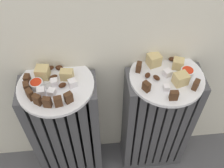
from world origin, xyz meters
The scene contains 36 objects.
radiator_left centered at (-0.19, 0.28, 0.28)m, with size 0.28×0.14×0.57m.
radiator_right centered at (0.19, 0.28, 0.28)m, with size 0.28×0.14×0.57m.
plate_left centered at (-0.19, 0.28, 0.58)m, with size 0.26×0.26×0.01m, color white.
plate_right centered at (0.19, 0.28, 0.58)m, with size 0.26×0.26×0.01m, color white.
dark_cake_slice_left_0 centered at (-0.28, 0.29, 0.61)m, with size 0.03×0.02×0.04m, color #472B19.
dark_cake_slice_left_1 centered at (-0.28, 0.26, 0.61)m, with size 0.03×0.02×0.04m, color #472B19.
dark_cake_slice_left_2 centered at (-0.27, 0.23, 0.61)m, with size 0.03×0.02×0.04m, color #472B19.
dark_cake_slice_left_3 centered at (-0.24, 0.20, 0.61)m, with size 0.03×0.02×0.04m, color #472B19.
dark_cake_slice_left_4 centered at (-0.21, 0.19, 0.61)m, with size 0.03×0.02×0.04m, color #472B19.
dark_cake_slice_left_5 centered at (-0.18, 0.19, 0.61)m, with size 0.03×0.02×0.04m, color #472B19.
dark_cake_slice_left_6 centered at (-0.14, 0.20, 0.61)m, with size 0.03×0.02×0.04m, color #472B19.
marble_cake_slice_left_0 centered at (-0.15, 0.30, 0.60)m, with size 0.04×0.03×0.04m, color tan.
marble_cake_slice_left_1 centered at (-0.23, 0.32, 0.61)m, with size 0.04×0.04×0.04m, color tan.
turkish_delight_left_0 centered at (-0.20, 0.24, 0.60)m, with size 0.02×0.02×0.02m, color white.
turkish_delight_left_1 centered at (-0.23, 0.24, 0.60)m, with size 0.02×0.02×0.02m, color white.
turkish_delight_left_2 centered at (-0.19, 0.28, 0.60)m, with size 0.02×0.02×0.02m, color white.
turkish_delight_left_3 centered at (-0.13, 0.27, 0.60)m, with size 0.02×0.02×0.02m, color white.
medjool_date_left_0 centered at (-0.21, 0.35, 0.59)m, with size 0.03×0.01×0.02m, color #3D1E0F.
medjool_date_left_1 centered at (-0.18, 0.35, 0.59)m, with size 0.03×0.02×0.01m, color #3D1E0F.
medjool_date_left_2 centered at (-0.20, 0.31, 0.59)m, with size 0.03×0.01×0.02m, color #3D1E0F.
medjool_date_left_3 centered at (-0.17, 0.27, 0.59)m, with size 0.03×0.02×0.02m, color #3D1E0F.
jam_bowl_left centered at (-0.25, 0.28, 0.60)m, with size 0.05×0.05×0.02m.
dark_cake_slice_right_0 centered at (0.10, 0.32, 0.60)m, with size 0.03×0.02×0.04m, color #472B19.
dark_cake_slice_right_1 centered at (0.11, 0.23, 0.60)m, with size 0.03×0.02×0.04m, color #472B19.
dark_cake_slice_right_2 centered at (0.19, 0.18, 0.60)m, with size 0.03×0.02×0.04m, color #472B19.
dark_cake_slice_right_3 centered at (0.27, 0.22, 0.60)m, with size 0.03×0.02×0.04m, color #472B19.
marble_cake_slice_right_0 centered at (0.24, 0.32, 0.60)m, with size 0.04×0.03×0.04m, color tan.
marble_cake_slice_right_1 centered at (0.23, 0.24, 0.61)m, with size 0.05×0.04×0.04m, color tan.
marble_cake_slice_right_2 centered at (0.16, 0.34, 0.61)m, with size 0.04×0.04×0.04m, color tan.
turkish_delight_right_0 centered at (0.19, 0.28, 0.60)m, with size 0.02×0.02×0.02m, color white.
turkish_delight_right_1 centered at (0.17, 0.22, 0.60)m, with size 0.02×0.02×0.02m, color white.
medjool_date_right_0 centered at (0.23, 0.35, 0.59)m, with size 0.03×0.02×0.01m, color #3D1E0F.
medjool_date_right_1 centered at (0.12, 0.28, 0.59)m, with size 0.02×0.02×0.02m, color #3D1E0F.
medjool_date_right_2 centered at (0.15, 0.27, 0.59)m, with size 0.03×0.02×0.02m, color #3D1E0F.
jam_bowl_right centered at (0.26, 0.28, 0.60)m, with size 0.05×0.05×0.03m.
fork centered at (-0.20, 0.25, 0.59)m, with size 0.05×0.09×0.00m.
Camera 1 is at (-0.06, -0.31, 1.24)m, focal length 41.69 mm.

